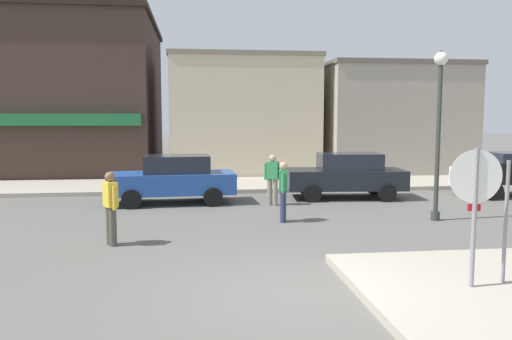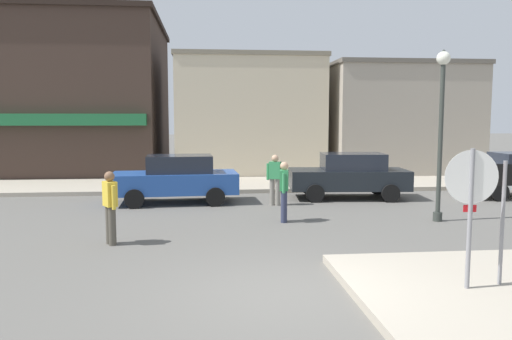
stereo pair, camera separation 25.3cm
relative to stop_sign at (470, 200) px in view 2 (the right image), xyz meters
The scene contains 13 objects.
ground_plane 3.14m from the stop_sign, behind, with size 160.00×160.00×0.00m, color #5B5954.
kerb_far 13.35m from the stop_sign, 101.83° to the left, with size 80.00×4.00×0.15m, color #A89E8C.
stop_sign is the anchor object (origin of this frame).
one_way_sign 0.65m from the stop_sign, 11.88° to the left, with size 0.60×0.07×2.10m.
lamp_post 6.15m from the stop_sign, 68.37° to the left, with size 0.36×0.36×4.54m.
parked_car_nearest 10.46m from the stop_sign, 118.30° to the left, with size 4.09×2.05×1.56m.
parked_car_second 9.63m from the stop_sign, 84.46° to the left, with size 4.13×2.14×1.56m.
pedestrian_crossing_near 6.21m from the stop_sign, 108.17° to the left, with size 0.29×0.56×1.61m.
pedestrian_crossing_far 8.63m from the stop_sign, 102.18° to the left, with size 0.55×0.33×1.61m.
pedestrian_kerb_side 7.22m from the stop_sign, 147.40° to the left, with size 0.37×0.52×1.61m.
building_corner_shop 22.67m from the stop_sign, 118.05° to the left, with size 8.86×10.36×7.69m.
building_storefront_left_near 17.78m from the stop_sign, 96.19° to the left, with size 7.03×5.30×5.73m.
building_storefront_left_mid 19.01m from the stop_sign, 73.21° to the left, with size 7.05×7.42×5.40m.
Camera 2 is at (-1.25, -7.49, 2.75)m, focal length 35.00 mm.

